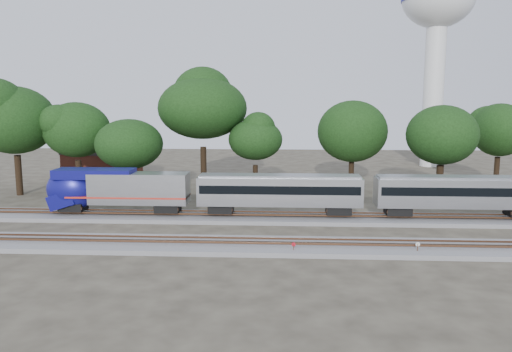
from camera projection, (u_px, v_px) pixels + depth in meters
The scene contains 16 objects.
ground at pixel (270, 235), 44.63m from camera, with size 160.00×160.00×0.00m, color #383328.
track_far at pixel (272, 218), 50.52m from camera, with size 160.00×5.00×0.73m.
track_near at pixel (269, 246), 40.65m from camera, with size 160.00×5.00×0.73m.
switch_stand_red at pixel (294, 247), 38.97m from camera, with size 0.31×0.09×0.97m.
switch_stand_white at pixel (418, 247), 38.68m from camera, with size 0.35×0.06×1.09m.
switch_lever at pixel (327, 254), 38.62m from camera, with size 0.50×0.30×0.30m, color #512D19.
water_tower at pixel (437, 19), 88.37m from camera, with size 12.80×12.80×35.44m.
brick_building at pixel (102, 163), 76.42m from camera, with size 11.54×9.35×4.87m.
tree_0 at pixel (15, 120), 62.42m from camera, with size 9.68×9.68×13.65m.
tree_1 at pixel (76, 130), 62.47m from camera, with size 8.47×8.47×11.94m.
tree_2 at pixel (129, 144), 60.24m from camera, with size 6.86×6.86×9.67m.
tree_3 at pixel (203, 108), 65.09m from camera, with size 11.15×11.15×15.71m.
tree_4 at pixel (255, 140), 63.16m from camera, with size 7.17×7.17×10.11m.
tree_5 at pixel (352, 132), 67.13m from camera, with size 7.98×7.98×11.25m.
tree_6 at pixel (442, 135), 59.65m from camera, with size 8.02×8.02×11.31m.
tree_7 at pixel (499, 130), 67.83m from camera, with size 8.14×8.14×11.48m.
Camera 1 is at (1.06, -43.33, 11.94)m, focal length 35.00 mm.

